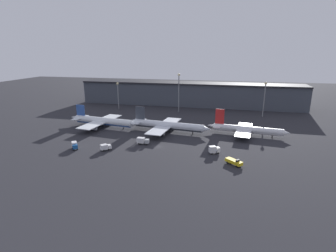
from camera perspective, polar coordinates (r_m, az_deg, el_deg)
The scene contains 13 objects.
ground at distance 128.39m, azimuth -2.24°, elevation -4.51°, with size 600.00×600.00×0.00m, color #26262B.
terminal_building at distance 224.21m, azimuth 4.60°, elevation 6.98°, with size 185.15×20.89×19.39m.
airplane_0 at distance 164.54m, azimuth -14.01°, elevation 1.03°, with size 47.10×36.64×12.76m.
airplane_1 at distance 150.67m, azimuth -0.19°, elevation 0.12°, with size 50.13×37.85×13.52m.
airplane_2 at distance 151.03m, azimuth 16.70°, elevation -0.73°, with size 44.22×29.52×13.62m.
service_vehicle_0 at distance 131.57m, azimuth -5.56°, elevation -3.19°, with size 6.02×2.44×3.37m.
service_vehicle_1 at distance 121.08m, azimuth 9.97°, elevation -5.07°, with size 5.25×4.01×3.59m.
service_vehicle_2 at distance 111.57m, azimuth 14.16°, elevation -7.54°, with size 7.30×6.76×2.88m.
service_vehicle_3 at distance 126.46m, azimuth -13.47°, elevation -4.48°, with size 5.13×5.09×3.02m.
service_vehicle_4 at distance 132.77m, azimuth -19.68°, elevation -3.95°, with size 5.00×5.48×3.21m.
lamp_post_0 at distance 211.36m, azimuth -10.85°, elevation 7.29°, with size 1.80×1.80×21.17m.
lamp_post_1 at distance 196.51m, azimuth 2.37°, elevation 8.20°, with size 1.80×1.80×29.09m.
lamp_post_2 at distance 195.39m, azimuth 20.29°, elevation 6.39°, with size 1.80×1.80×24.31m.
Camera 1 is at (31.46, -115.96, 45.26)m, focal length 28.00 mm.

